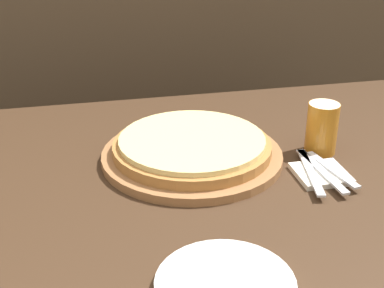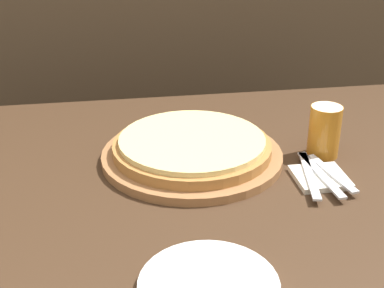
{
  "view_description": "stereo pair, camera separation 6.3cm",
  "coord_description": "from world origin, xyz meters",
  "views": [
    {
      "loc": [
        -0.18,
        -0.98,
        1.29
      ],
      "look_at": [
        0.06,
        0.09,
        0.77
      ],
      "focal_mm": 50.0,
      "sensor_mm": 36.0,
      "label": 1
    },
    {
      "loc": [
        -0.12,
        -1.0,
        1.29
      ],
      "look_at": [
        0.06,
        0.09,
        0.77
      ],
      "focal_mm": 50.0,
      "sensor_mm": 36.0,
      "label": 2
    }
  ],
  "objects": [
    {
      "name": "dinner_knife",
      "position": [
        0.31,
        -0.05,
        0.74
      ],
      "size": [
        0.03,
        0.21,
        0.0
      ],
      "color": "silver",
      "rests_on": "napkin_stack"
    },
    {
      "name": "pizza_on_board",
      "position": [
        0.06,
        0.09,
        0.75
      ],
      "size": [
        0.42,
        0.42,
        0.06
      ],
      "color": "#99663D",
      "rests_on": "dining_table"
    },
    {
      "name": "beer_glass",
      "position": [
        0.36,
        0.07,
        0.79
      ],
      "size": [
        0.07,
        0.07,
        0.12
      ],
      "color": "#B7701E",
      "rests_on": "dining_table"
    },
    {
      "name": "dinner_plate",
      "position": [
        0.01,
        -0.36,
        0.73
      ],
      "size": [
        0.22,
        0.22,
        0.02
      ],
      "color": "white",
      "rests_on": "dining_table"
    },
    {
      "name": "spoon",
      "position": [
        0.34,
        -0.05,
        0.74
      ],
      "size": [
        0.05,
        0.18,
        0.0
      ],
      "color": "silver",
      "rests_on": "napkin_stack"
    },
    {
      "name": "napkin_stack",
      "position": [
        0.31,
        -0.05,
        0.73
      ],
      "size": [
        0.11,
        0.11,
        0.01
      ],
      "color": "silver",
      "rests_on": "dining_table"
    },
    {
      "name": "fork",
      "position": [
        0.29,
        -0.05,
        0.74
      ],
      "size": [
        0.06,
        0.21,
        0.0
      ],
      "color": "silver",
      "rests_on": "napkin_stack"
    }
  ]
}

